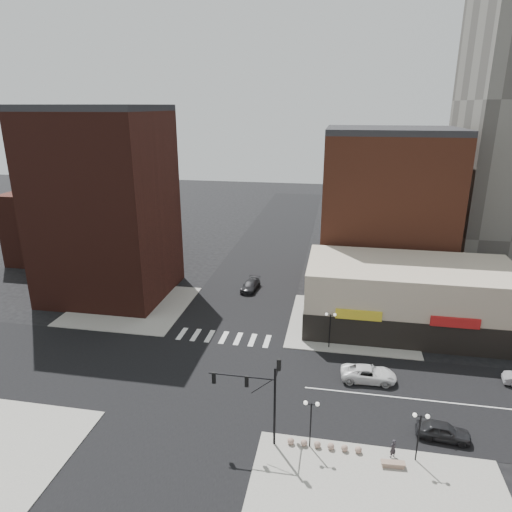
# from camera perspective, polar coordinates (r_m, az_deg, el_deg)

# --- Properties ---
(ground) EXTENTS (240.00, 240.00, 0.00)m
(ground) POSITION_cam_1_polar(r_m,az_deg,el_deg) (47.22, -6.46, -14.79)
(ground) COLOR black
(ground) RESTS_ON ground
(road_ew) EXTENTS (200.00, 14.00, 0.02)m
(road_ew) POSITION_cam_1_polar(r_m,az_deg,el_deg) (47.22, -6.46, -14.78)
(road_ew) COLOR black
(road_ew) RESTS_ON ground
(road_ns) EXTENTS (14.00, 200.00, 0.02)m
(road_ns) POSITION_cam_1_polar(r_m,az_deg,el_deg) (47.22, -6.46, -14.77)
(road_ns) COLOR black
(road_ns) RESTS_ON ground
(sidewalk_nw) EXTENTS (15.00, 15.00, 0.12)m
(sidewalk_nw) POSITION_cam_1_polar(r_m,az_deg,el_deg) (63.98, -15.28, -5.99)
(sidewalk_nw) COLOR gray
(sidewalk_nw) RESTS_ON ground
(sidewalk_ne) EXTENTS (15.00, 15.00, 0.12)m
(sidewalk_ne) POSITION_cam_1_polar(r_m,az_deg,el_deg) (58.21, 11.77, -8.23)
(sidewalk_ne) COLOR gray
(sidewalk_ne) RESTS_ON ground
(building_nw) EXTENTS (16.00, 15.00, 25.00)m
(building_nw) POSITION_cam_1_polar(r_m,az_deg,el_deg) (65.60, -18.28, 5.79)
(building_nw) COLOR #3B1912
(building_nw) RESTS_ON ground
(building_nw_low) EXTENTS (20.00, 18.00, 12.00)m
(building_nw_low) POSITION_cam_1_polar(r_m,az_deg,el_deg) (86.48, -20.67, 3.97)
(building_nw_low) COLOR #3B1912
(building_nw_low) RESTS_ON ground
(building_ne_midrise) EXTENTS (18.00, 15.00, 22.00)m
(building_ne_midrise) POSITION_cam_1_polar(r_m,az_deg,el_deg) (69.13, 15.93, 5.34)
(building_ne_midrise) COLOR brown
(building_ne_midrise) RESTS_ON ground
(building_ne_row) EXTENTS (24.20, 12.20, 8.00)m
(building_ne_row) POSITION_cam_1_polar(r_m,az_deg,el_deg) (57.94, 18.43, -5.42)
(building_ne_row) COLOR #B6A891
(building_ne_row) RESTS_ON ground
(traffic_signal) EXTENTS (5.59, 3.09, 7.77)m
(traffic_signal) POSITION_cam_1_polar(r_m,az_deg,el_deg) (36.70, 0.92, -16.10)
(traffic_signal) COLOR black
(traffic_signal) RESTS_ON ground
(street_lamp_se_a) EXTENTS (1.22, 0.32, 4.16)m
(street_lamp_se_a) POSITION_cam_1_polar(r_m,az_deg,el_deg) (37.23, 6.90, -18.85)
(street_lamp_se_a) COLOR black
(street_lamp_se_a) RESTS_ON sidewalk_se
(street_lamp_se_b) EXTENTS (1.22, 0.32, 4.16)m
(street_lamp_se_b) POSITION_cam_1_polar(r_m,az_deg,el_deg) (37.83, 19.81, -19.27)
(street_lamp_se_b) COLOR black
(street_lamp_se_b) RESTS_ON sidewalk_se
(street_lamp_ne) EXTENTS (1.22, 0.32, 4.16)m
(street_lamp_ne) POSITION_cam_1_polar(r_m,az_deg,el_deg) (50.90, 9.26, -8.06)
(street_lamp_ne) COLOR black
(street_lamp_ne) RESTS_ON sidewalk_ne
(bollard_row) EXTENTS (5.78, 0.53, 0.53)m
(bollard_row) POSITION_cam_1_polar(r_m,az_deg,el_deg) (39.03, 8.51, -22.37)
(bollard_row) COLOR #9E7B6D
(bollard_row) RESTS_ON sidewalk_se
(white_suv) EXTENTS (5.45, 2.69, 1.49)m
(white_suv) POSITION_cam_1_polar(r_m,az_deg,el_deg) (47.35, 13.88, -14.09)
(white_suv) COLOR white
(white_suv) RESTS_ON ground
(dark_sedan_east) EXTENTS (4.36, 2.05, 1.44)m
(dark_sedan_east) POSITION_cam_1_polar(r_m,az_deg,el_deg) (42.20, 22.36, -19.58)
(dark_sedan_east) COLOR black
(dark_sedan_east) RESTS_ON ground
(dark_sedan_north) EXTENTS (2.49, 5.12, 1.44)m
(dark_sedan_north) POSITION_cam_1_polar(r_m,az_deg,el_deg) (66.60, -0.69, -3.71)
(dark_sedan_north) COLOR black
(dark_sedan_north) RESTS_ON ground
(pedestrian) EXTENTS (0.69, 0.65, 1.59)m
(pedestrian) POSITION_cam_1_polar(r_m,az_deg,el_deg) (39.03, 16.74, -22.04)
(pedestrian) COLOR #29272C
(pedestrian) RESTS_ON sidewalk_se
(stone_bench) EXTENTS (1.79, 0.65, 0.41)m
(stone_bench) POSITION_cam_1_polar(r_m,az_deg,el_deg) (38.64, 16.75, -23.64)
(stone_bench) COLOR gray
(stone_bench) RESTS_ON sidewalk_se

